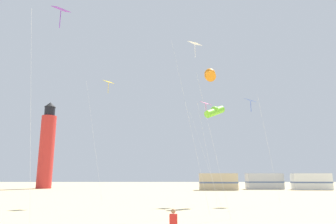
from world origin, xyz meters
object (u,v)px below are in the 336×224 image
Objects in this scene: kite_tube_lime at (215,111)px; kite_diamond_gold at (107,87)px; kite_diamond_rainbow at (206,107)px; rv_van_tan at (218,182)px; rv_van_silver at (264,181)px; kite_diamond_violet at (58,18)px; kite_flyer_standing at (173,222)px; kite_diamond_blue at (252,104)px; rv_van_white at (311,182)px; kite_diamond_white at (194,51)px; lighthouse_distant at (47,147)px; kite_tube_orange at (210,75)px.

kite_tube_lime is 11.09m from kite_diamond_gold.
kite_diamond_gold is at bearing 179.69° from kite_diamond_rainbow.
rv_van_tan is 9.36m from rv_van_silver.
kite_diamond_violet is 13.24m from kite_diamond_gold.
kite_flyer_standing is 0.11× the size of kite_diamond_blue.
kite_tube_lime is 4.65m from kite_diamond_blue.
kite_flyer_standing is at bearing -106.98° from kite_tube_lime.
kite_flyer_standing is at bearing -117.82° from rv_van_white.
kite_tube_lime is at bearing 66.55° from kite_diamond_white.
lighthouse_distant is (-23.50, 44.89, 7.22)m from kite_flyer_standing.
kite_diamond_gold reaches higher than kite_flyer_standing.
kite_diamond_blue is 28.43m from rv_van_silver.
rv_van_white is (20.77, 25.50, -7.13)m from kite_tube_lime.
kite_diamond_violet is at bearing -143.60° from kite_diamond_white.
kite_diamond_violet is 1.21× the size of kite_diamond_blue.
kite_diamond_rainbow is at bearing -0.31° from kite_diamond_gold.
kite_tube_orange is at bearing -95.84° from kite_diamond_rainbow.
kite_diamond_blue is at bearing -42.06° from lighthouse_distant.
rv_van_white is at bearing 56.34° from kite_tube_orange.
kite_diamond_white reaches higher than rv_van_white.
kite_diamond_blue is at bearing 42.12° from kite_diamond_violet.
kite_diamond_violet reaches higher than rv_van_tan.
rv_van_tan is at bearing 77.89° from kite_diamond_rainbow.
lighthouse_distant is 2.57× the size of rv_van_tan.
kite_diamond_white is (1.95, 8.70, 11.70)m from kite_flyer_standing.
rv_van_tan is (6.72, 30.00, -10.93)m from kite_diamond_white.
lighthouse_distant reaches higher than kite_diamond_violet.
kite_diamond_blue is at bearing 48.31° from kite_diamond_white.
kite_diamond_white reaches higher than kite_tube_lime.
kite_diamond_white is at bearing 36.40° from kite_diamond_violet.
kite_diamond_rainbow is 0.75× the size of kite_diamond_white.
kite_diamond_violet reaches higher than kite_flyer_standing.
rv_van_silver is at bearing 47.59° from kite_diamond_gold.
lighthouse_distant is (-27.85, 30.66, -0.68)m from kite_tube_lime.
kite_diamond_gold is at bearing -120.28° from rv_van_tan.
kite_flyer_standing is at bearing -114.02° from kite_tube_orange.
kite_tube_orange is 0.83× the size of kite_diamond_gold.
rv_van_tan is at bearing 79.68° from kite_tube_orange.
rv_van_silver is (41.04, -3.19, -6.45)m from lighthouse_distant.
kite_diamond_rainbow is (10.32, 13.18, -2.35)m from kite_diamond_violet.
kite_tube_orange reaches higher than rv_van_tan.
kite_diamond_gold is at bearing -178.36° from kite_diamond_blue.
rv_van_white is (7.58, -1.97, 0.00)m from rv_van_silver.
kite_tube_orange is at bearing 21.86° from kite_diamond_violet.
kite_tube_lime is 33.65m from rv_van_white.
lighthouse_distant is (-31.98, 28.86, -1.80)m from kite_diamond_blue.
rv_van_tan reaches higher than kite_flyer_standing.
rv_van_white is at bearing 48.46° from kite_diamond_rainbow.
rv_van_white is (21.41, 24.17, -7.86)m from kite_diamond_rainbow.
kite_diamond_white is 1.09× the size of kite_diamond_gold.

